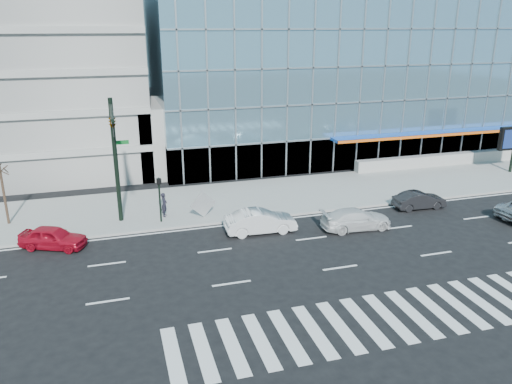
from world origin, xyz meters
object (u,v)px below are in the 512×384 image
white_suv (356,219)px  dark_sedan (419,200)px  tilted_panel (203,204)px  white_sedan (260,221)px  traffic_signal (113,135)px  street_tree_near (0,169)px  red_sedan (53,237)px  ped_signal_post (159,193)px  pedestrian (164,205)px

white_suv → dark_sedan: white_suv is taller
white_suv → tilted_panel: bearing=66.6°
white_sedan → traffic_signal: bearing=73.8°
street_tree_near → white_suv: (21.30, -6.87, -3.12)m
white_sedan → red_sedan: bearing=86.4°
white_suv → red_sedan: size_ratio=1.18×
ped_signal_post → street_tree_near: size_ratio=0.71×
white_suv → dark_sedan: 6.35m
traffic_signal → pedestrian: size_ratio=4.88×
ped_signal_post → red_sedan: bearing=-163.6°
traffic_signal → pedestrian: traffic_signal is taller
ped_signal_post → white_suv: bearing=-20.1°
traffic_signal → tilted_panel: 7.36m
ped_signal_post → dark_sedan: size_ratio=0.81×
white_suv → white_sedan: size_ratio=1.02×
street_tree_near → white_sedan: bearing=-20.4°
white_suv → tilted_panel: size_ratio=3.48×
traffic_signal → red_sedan: 6.93m
white_sedan → dark_sedan: 12.03m
ped_signal_post → white_suv: ped_signal_post is taller
pedestrian → ped_signal_post: bearing=174.7°
street_tree_near → tilted_panel: bearing=-11.5°
street_tree_near → dark_sedan: (27.30, -4.80, -3.17)m
tilted_panel → street_tree_near: bearing=157.0°
white_suv → red_sedan: (-18.22, 2.42, -0.00)m
dark_sedan → ped_signal_post: bearing=84.9°
white_suv → traffic_signal: bearing=77.1°
pedestrian → traffic_signal: bearing=129.6°
white_sedan → pedestrian: (-5.46, 4.11, 0.24)m
white_sedan → tilted_panel: bearing=45.4°
tilted_panel → dark_sedan: bearing=-20.2°
tilted_panel → red_sedan: bearing=-179.5°
traffic_signal → dark_sedan: (20.30, -1.87, -5.55)m
ped_signal_post → tilted_panel: bearing=1.2°
street_tree_near → pedestrian: bearing=-9.2°
street_tree_near → dark_sedan: size_ratio=1.14×
street_tree_near → tilted_panel: 12.84m
ped_signal_post → dark_sedan: (17.80, -2.24, -1.53)m
pedestrian → tilted_panel: size_ratio=1.26×
ped_signal_post → street_tree_near: 9.97m
ped_signal_post → traffic_signal: bearing=-171.5°
dark_sedan → red_sedan: (-24.22, 0.35, 0.04)m
dark_sedan → red_sedan: red_sedan is taller
red_sedan → street_tree_near: bearing=58.3°
street_tree_near → tilted_panel: (12.30, -2.50, -2.71)m
dark_sedan → tilted_panel: size_ratio=2.85×
traffic_signal → ped_signal_post: 4.75m
traffic_signal → tilted_panel: bearing=4.7°
street_tree_near → white_sedan: street_tree_near is taller
ped_signal_post → tilted_panel: 3.00m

